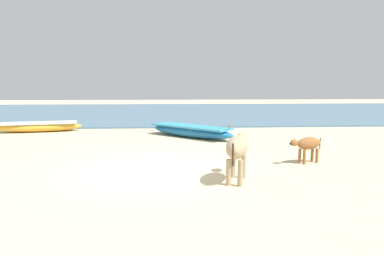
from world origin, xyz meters
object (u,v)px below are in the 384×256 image
(fishing_boat_1, at_px, (191,131))
(calf_near_brown, at_px, (308,144))
(fishing_boat_2, at_px, (39,127))
(cow_adult_dun, at_px, (237,148))

(fishing_boat_1, height_order, calf_near_brown, calf_near_brown)
(fishing_boat_1, height_order, fishing_boat_2, fishing_boat_1)
(fishing_boat_2, relative_size, calf_near_brown, 3.57)
(fishing_boat_2, bearing_deg, fishing_boat_1, 152.41)
(fishing_boat_1, distance_m, fishing_boat_2, 7.06)
(fishing_boat_1, relative_size, calf_near_brown, 3.43)
(cow_adult_dun, relative_size, calf_near_brown, 1.45)
(fishing_boat_2, xyz_separation_m, cow_adult_dun, (7.42, -8.43, 0.49))
(fishing_boat_1, relative_size, fishing_boat_2, 0.96)
(calf_near_brown, bearing_deg, cow_adult_dun, 13.23)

